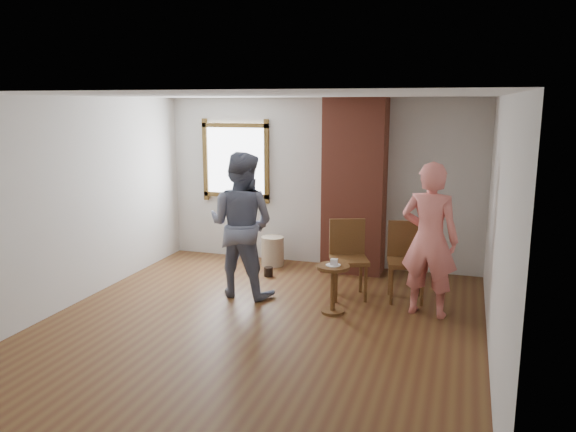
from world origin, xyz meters
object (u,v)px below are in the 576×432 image
(dining_chair_left, at_px, (348,254))
(man, at_px, (241,225))
(side_table, at_px, (333,281))
(stoneware_crock, at_px, (273,251))
(person_pink, at_px, (429,240))
(dining_chair_right, at_px, (406,256))

(dining_chair_left, height_order, man, man)
(side_table, height_order, man, man)
(stoneware_crock, xyz_separation_m, man, (0.07, -1.42, 0.72))
(stoneware_crock, height_order, person_pink, person_pink)
(man, height_order, person_pink, man)
(dining_chair_right, distance_m, person_pink, 0.70)
(stoneware_crock, height_order, man, man)
(dining_chair_left, relative_size, man, 0.53)
(dining_chair_right, xyz_separation_m, man, (-2.09, -0.51, 0.39))
(stoneware_crock, distance_m, side_table, 2.19)
(dining_chair_right, xyz_separation_m, side_table, (-0.78, -0.80, -0.16))
(stoneware_crock, distance_m, dining_chair_left, 1.78)
(stoneware_crock, bearing_deg, dining_chair_left, -35.77)
(stoneware_crock, xyz_separation_m, person_pink, (2.47, -1.41, 0.70))
(side_table, bearing_deg, stoneware_crock, 128.93)
(side_table, xyz_separation_m, person_pink, (1.09, 0.30, 0.53))
(stoneware_crock, relative_size, side_table, 0.76)
(dining_chair_left, relative_size, person_pink, 0.54)
(dining_chair_right, distance_m, side_table, 1.13)
(man, xyz_separation_m, person_pink, (2.40, 0.01, -0.02))
(dining_chair_left, relative_size, dining_chair_right, 1.00)
(stoneware_crock, relative_size, dining_chair_left, 0.45)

